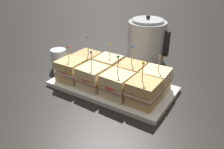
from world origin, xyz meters
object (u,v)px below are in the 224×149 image
sandwich_front_center_left (93,77)px  kettle_steel (147,41)px  sandwich_front_far_left (71,70)px  sandwich_front_center_right (117,85)px  sandwich_back_far_right (155,80)px  serving_platter (112,86)px  sandwich_back_center_left (108,67)px  sandwich_front_far_right (144,92)px  sandwich_back_center_right (131,73)px  sandwich_back_far_left (87,62)px  drinking_glass (59,59)px

sandwich_front_center_left → kettle_steel: bearing=82.7°
sandwich_front_far_left → kettle_steel: size_ratio=0.63×
sandwich_front_center_right → sandwich_back_far_right: bearing=45.4°
serving_platter → sandwich_back_center_left: sandwich_back_center_left is taller
sandwich_front_far_right → sandwich_back_far_right: sandwich_front_far_right is taller
sandwich_front_far_left → kettle_steel: 0.42m
sandwich_back_center_right → sandwich_back_far_left: bearing=-178.6°
sandwich_front_center_right → drinking_glass: size_ratio=1.71×
kettle_steel → serving_platter: bearing=-89.1°
sandwich_front_center_left → sandwich_front_far_right: 0.22m
sandwich_front_center_left → sandwich_back_center_left: 0.11m
sandwich_back_center_right → drinking_glass: 0.38m
sandwich_back_far_right → sandwich_front_far_left: bearing=-162.4°
sandwich_back_far_left → drinking_glass: bearing=-172.0°
sandwich_front_far_left → sandwich_back_center_right: 0.25m
sandwich_front_center_left → sandwich_front_center_right: (0.11, -0.00, 0.00)m
sandwich_front_center_left → kettle_steel: (0.05, 0.39, 0.04)m
sandwich_front_far_left → sandwich_back_far_right: sandwich_back_far_right is taller
sandwich_front_far_right → kettle_steel: 0.42m
sandwich_back_center_right → sandwich_front_far_right: bearing=-45.2°
serving_platter → drinking_glass: 0.33m
sandwich_front_center_left → drinking_glass: size_ratio=1.66×
sandwich_front_far_right → serving_platter: bearing=162.2°
sandwich_back_center_left → drinking_glass: (-0.27, -0.03, -0.02)m
sandwich_back_far_right → kettle_steel: kettle_steel is taller
sandwich_front_far_left → drinking_glass: (-0.15, 0.09, -0.02)m
sandwich_front_center_right → sandwich_back_center_left: size_ratio=1.08×
sandwich_front_center_left → sandwich_back_center_left: bearing=89.9°
sandwich_back_far_left → kettle_steel: size_ratio=0.70×
sandwich_front_far_right → sandwich_back_center_right: 0.16m
sandwich_front_far_left → sandwich_back_center_left: (0.11, 0.11, 0.00)m
sandwich_front_center_right → sandwich_back_far_left: bearing=154.1°
sandwich_front_center_left → sandwich_back_center_left: size_ratio=1.05×
sandwich_back_center_right → drinking_glass: (-0.38, -0.03, -0.01)m
sandwich_back_far_right → kettle_steel: bearing=121.3°
sandwich_back_far_left → sandwich_back_center_right: sandwich_back_far_left is taller
sandwich_front_center_right → sandwich_back_far_left: (-0.23, 0.11, -0.00)m
sandwich_back_far_left → sandwich_back_center_left: (0.11, 0.00, 0.00)m
sandwich_front_center_left → sandwich_back_center_right: sandwich_back_center_right is taller
sandwich_back_far_left → drinking_glass: 0.16m
sandwich_back_far_left → sandwich_back_center_left: size_ratio=1.11×
sandwich_front_far_left → sandwich_back_far_right: bearing=17.6°
serving_platter → drinking_glass: drinking_glass is taller
sandwich_front_center_right → sandwich_back_far_left: size_ratio=0.98×
sandwich_back_far_left → kettle_steel: bearing=60.0°
sandwich_front_far_left → sandwich_back_far_left: (0.00, 0.11, -0.00)m
sandwich_back_center_right → sandwich_back_far_right: sandwich_back_center_right is taller
sandwich_back_far_left → sandwich_back_far_right: bearing=-0.1°
kettle_steel → drinking_glass: bearing=-136.3°
sandwich_back_center_right → kettle_steel: (-0.06, 0.27, 0.05)m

